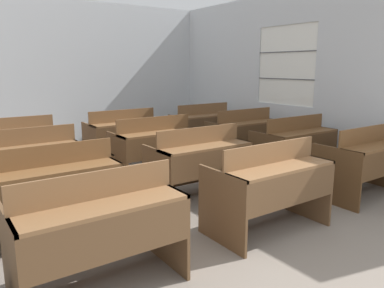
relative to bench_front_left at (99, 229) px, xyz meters
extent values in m
cube|color=silver|center=(1.61, 5.32, 1.02)|extent=(5.82, 0.06, 3.00)
cube|color=silver|center=(4.49, 1.84, 0.01)|extent=(0.06, 6.90, 0.99)
cube|color=silver|center=(4.49, 1.84, 2.22)|extent=(0.06, 6.90, 0.59)
cube|color=silver|center=(4.49, 4.08, 1.21)|extent=(0.06, 2.42, 1.43)
cube|color=white|center=(4.49, 2.20, 1.21)|extent=(0.02, 1.33, 1.43)
cube|color=#4C4C51|center=(4.47, 2.20, 0.97)|extent=(0.02, 1.33, 0.02)
cube|color=#4C4C51|center=(4.47, 2.20, 1.46)|extent=(0.02, 1.33, 0.02)
cube|color=brown|center=(-0.61, 0.04, -0.13)|extent=(0.03, 0.70, 0.72)
cube|color=brown|center=(0.61, 0.04, -0.13)|extent=(0.03, 0.70, 0.72)
cube|color=brown|center=(0.00, -0.14, 0.22)|extent=(1.24, 0.33, 0.03)
cube|color=brown|center=(0.00, -0.30, 0.04)|extent=(1.18, 0.02, 0.32)
cube|color=brown|center=(0.00, 0.01, 0.34)|extent=(1.24, 0.02, 0.21)
cube|color=brown|center=(0.00, 0.26, -0.09)|extent=(1.24, 0.27, 0.03)
cube|color=brown|center=(0.00, 0.26, -0.34)|extent=(1.18, 0.04, 0.04)
cube|color=brown|center=(1.22, 0.04, -0.13)|extent=(0.03, 0.70, 0.72)
cube|color=brown|center=(2.43, 0.04, -0.13)|extent=(0.03, 0.70, 0.72)
cube|color=brown|center=(1.83, -0.15, 0.22)|extent=(1.24, 0.33, 0.03)
cube|color=brown|center=(1.83, -0.30, 0.04)|extent=(1.18, 0.02, 0.32)
cube|color=brown|center=(1.83, 0.01, 0.34)|extent=(1.24, 0.02, 0.21)
cube|color=brown|center=(1.83, 0.26, -0.09)|extent=(1.24, 0.27, 0.03)
cube|color=brown|center=(1.83, 0.26, -0.34)|extent=(1.18, 0.04, 0.04)
cube|color=#52351C|center=(3.03, 0.07, -0.13)|extent=(0.03, 0.70, 0.72)
cube|color=brown|center=(3.63, -0.12, 0.22)|extent=(1.24, 0.33, 0.03)
cube|color=brown|center=(3.63, 0.03, 0.34)|extent=(1.24, 0.02, 0.21)
cube|color=brown|center=(3.63, 0.28, -0.09)|extent=(1.24, 0.27, 0.03)
cube|color=#52351C|center=(3.63, 0.28, -0.34)|extent=(1.18, 0.04, 0.04)
cube|color=#53361D|center=(0.59, 1.22, -0.13)|extent=(0.03, 0.70, 0.72)
cube|color=brown|center=(-0.02, 1.03, 0.22)|extent=(1.24, 0.33, 0.03)
cube|color=#53361D|center=(-0.02, 0.88, 0.04)|extent=(1.18, 0.02, 0.32)
cube|color=brown|center=(-0.02, 1.18, 0.34)|extent=(1.24, 0.02, 0.21)
cube|color=brown|center=(-0.02, 1.43, -0.09)|extent=(1.24, 0.27, 0.03)
cube|color=#53361D|center=(-0.02, 1.43, -0.34)|extent=(1.18, 0.04, 0.04)
cube|color=brown|center=(1.21, 1.25, -0.13)|extent=(0.03, 0.70, 0.72)
cube|color=brown|center=(2.42, 1.25, -0.13)|extent=(0.03, 0.70, 0.72)
cube|color=brown|center=(1.81, 1.06, 0.22)|extent=(1.24, 0.33, 0.03)
cube|color=brown|center=(1.81, 0.91, 0.04)|extent=(1.18, 0.02, 0.32)
cube|color=brown|center=(1.81, 1.22, 0.34)|extent=(1.24, 0.02, 0.21)
cube|color=brown|center=(1.81, 1.47, -0.09)|extent=(1.24, 0.27, 0.03)
cube|color=brown|center=(1.81, 1.47, -0.34)|extent=(1.18, 0.04, 0.04)
cube|color=#53371E|center=(3.02, 1.24, -0.13)|extent=(0.03, 0.70, 0.72)
cube|color=#53371E|center=(4.24, 1.24, -0.13)|extent=(0.03, 0.70, 0.72)
cube|color=brown|center=(3.63, 1.05, 0.22)|extent=(1.24, 0.33, 0.03)
cube|color=#53371E|center=(3.63, 0.90, 0.04)|extent=(1.18, 0.02, 0.32)
cube|color=brown|center=(3.63, 1.20, 0.34)|extent=(1.24, 0.02, 0.21)
cube|color=brown|center=(3.63, 1.45, -0.09)|extent=(1.24, 0.27, 0.03)
cube|color=#53371E|center=(3.63, 1.45, -0.34)|extent=(1.18, 0.04, 0.04)
cube|color=brown|center=(0.59, 2.44, -0.13)|extent=(0.03, 0.70, 0.72)
cube|color=brown|center=(-0.02, 2.25, 0.22)|extent=(1.24, 0.33, 0.03)
cube|color=brown|center=(-0.02, 2.10, 0.04)|extent=(1.18, 0.02, 0.32)
cube|color=brown|center=(-0.02, 2.41, 0.34)|extent=(1.24, 0.02, 0.21)
cube|color=brown|center=(-0.02, 2.66, -0.09)|extent=(1.24, 0.27, 0.03)
cube|color=brown|center=(-0.02, 2.66, -0.34)|extent=(1.18, 0.04, 0.04)
cube|color=brown|center=(1.21, 2.44, -0.13)|extent=(0.03, 0.70, 0.72)
cube|color=brown|center=(2.43, 2.44, -0.13)|extent=(0.03, 0.70, 0.72)
cube|color=brown|center=(1.82, 2.25, 0.22)|extent=(1.24, 0.33, 0.03)
cube|color=brown|center=(1.82, 2.09, 0.04)|extent=(1.18, 0.02, 0.32)
cube|color=brown|center=(1.82, 2.40, 0.34)|extent=(1.24, 0.02, 0.21)
cube|color=brown|center=(1.82, 2.65, -0.09)|extent=(1.24, 0.27, 0.03)
cube|color=brown|center=(1.82, 2.65, -0.34)|extent=(1.18, 0.04, 0.04)
cube|color=brown|center=(3.06, 2.42, -0.13)|extent=(0.03, 0.70, 0.72)
cube|color=brown|center=(4.27, 2.42, -0.13)|extent=(0.03, 0.70, 0.72)
cube|color=brown|center=(3.67, 2.23, 0.22)|extent=(1.24, 0.33, 0.03)
cube|color=brown|center=(3.67, 2.08, 0.04)|extent=(1.18, 0.02, 0.32)
cube|color=brown|center=(3.67, 2.39, 0.34)|extent=(1.24, 0.02, 0.21)
cube|color=brown|center=(3.67, 2.63, -0.09)|extent=(1.24, 0.27, 0.03)
cube|color=brown|center=(3.67, 2.63, -0.34)|extent=(1.18, 0.04, 0.04)
cube|color=brown|center=(0.62, 3.62, -0.13)|extent=(0.03, 0.70, 0.72)
cube|color=brown|center=(0.01, 3.43, 0.22)|extent=(1.24, 0.33, 0.03)
cube|color=brown|center=(0.01, 3.28, 0.04)|extent=(1.18, 0.02, 0.32)
cube|color=brown|center=(0.01, 3.59, 0.34)|extent=(1.24, 0.02, 0.21)
cube|color=brown|center=(0.01, 3.84, -0.09)|extent=(1.24, 0.27, 0.03)
cube|color=brown|center=(0.01, 3.84, -0.34)|extent=(1.18, 0.04, 0.04)
cube|color=brown|center=(1.22, 3.60, -0.13)|extent=(0.03, 0.70, 0.72)
cube|color=brown|center=(2.44, 3.60, -0.13)|extent=(0.03, 0.70, 0.72)
cube|color=brown|center=(1.83, 3.41, 0.22)|extent=(1.24, 0.33, 0.03)
cube|color=brown|center=(1.83, 3.26, 0.04)|extent=(1.18, 0.02, 0.32)
cube|color=brown|center=(1.83, 3.57, 0.34)|extent=(1.24, 0.02, 0.21)
cube|color=brown|center=(1.83, 3.82, -0.09)|extent=(1.24, 0.27, 0.03)
cube|color=brown|center=(1.83, 3.82, -0.34)|extent=(1.18, 0.04, 0.04)
cube|color=brown|center=(3.03, 3.62, -0.13)|extent=(0.03, 0.70, 0.72)
cube|color=brown|center=(4.24, 3.62, -0.13)|extent=(0.03, 0.70, 0.72)
cube|color=brown|center=(3.64, 3.44, 0.22)|extent=(1.24, 0.33, 0.03)
cube|color=brown|center=(3.64, 3.28, 0.04)|extent=(1.18, 0.02, 0.32)
cube|color=brown|center=(3.64, 3.59, 0.34)|extent=(1.24, 0.02, 0.21)
cube|color=brown|center=(3.64, 3.84, -0.09)|extent=(1.24, 0.27, 0.03)
cube|color=brown|center=(3.64, 3.84, -0.34)|extent=(1.18, 0.04, 0.04)
camera|label=1|loc=(-0.92, -2.54, 1.19)|focal=35.00mm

